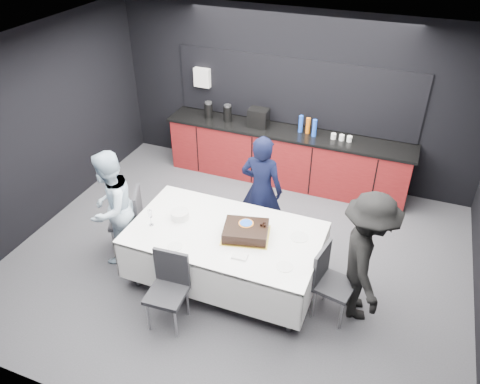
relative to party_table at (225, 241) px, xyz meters
name	(u,v)px	position (x,y,z in m)	size (l,w,h in m)	color
ground	(237,260)	(0.00, 0.40, -0.64)	(6.00, 6.00, 0.00)	#47474C
room_shell	(237,138)	(0.00, 0.40, 1.22)	(6.04, 5.04, 2.82)	white
kitchenette	(285,152)	(-0.02, 2.62, -0.10)	(4.10, 0.64, 2.05)	#620F11
party_table	(225,241)	(0.00, 0.00, 0.00)	(2.32, 1.32, 0.78)	#99999E
cake_assembly	(246,231)	(0.26, 0.02, 0.21)	(0.65, 0.57, 0.17)	gold
plate_stack	(180,215)	(-0.63, 0.05, 0.19)	(0.23, 0.23, 0.10)	white
loose_plate_near	(175,246)	(-0.43, -0.47, 0.14)	(0.18, 0.18, 0.01)	white
loose_plate_right_a	(299,237)	(0.87, 0.23, 0.14)	(0.22, 0.22, 0.01)	white
loose_plate_right_b	(285,267)	(0.85, -0.33, 0.14)	(0.19, 0.19, 0.01)	white
loose_plate_far	(236,219)	(0.04, 0.29, 0.14)	(0.19, 0.19, 0.01)	white
fork_pile	(240,257)	(0.34, -0.36, 0.15)	(0.17, 0.11, 0.03)	white
champagne_flute	(150,215)	(-0.90, -0.21, 0.30)	(0.06, 0.06, 0.22)	white
chair_left	(131,216)	(-1.45, 0.14, -0.11)	(0.56, 0.56, 0.92)	#28282C
chair_right	(329,278)	(1.32, -0.06, -0.11)	(0.49, 0.49, 0.92)	#28282C
chair_near	(169,284)	(-0.34, -0.82, -0.11)	(0.45, 0.45, 0.92)	#28282C
person_center	(262,190)	(0.12, 1.00, 0.17)	(0.59, 0.39, 1.62)	black
person_left	(111,208)	(-1.56, -0.10, 0.15)	(0.77, 0.60, 1.59)	silver
person_right	(366,258)	(1.67, 0.09, 0.19)	(1.07, 0.61, 1.66)	black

